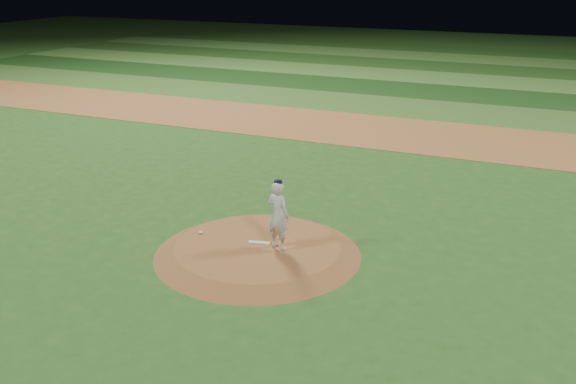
{
  "coord_description": "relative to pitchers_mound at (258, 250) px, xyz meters",
  "views": [
    {
      "loc": [
        7.0,
        -13.87,
        7.36
      ],
      "look_at": [
        0.0,
        2.0,
        1.1
      ],
      "focal_mm": 40.0,
      "sensor_mm": 36.0,
      "label": 1
    }
  ],
  "objects": [
    {
      "name": "pitcher_on_mound",
      "position": [
        0.57,
        0.09,
        1.06
      ],
      "size": [
        0.77,
        0.61,
        1.9
      ],
      "color": "silver",
      "rests_on": "pitchers_mound"
    },
    {
      "name": "outfield_stripe_5",
      "position": [
        0.0,
        44.5,
        -0.12
      ],
      "size": [
        70.0,
        5.0,
        0.02
      ],
      "primitive_type": "cube",
      "color": "#224F19",
      "rests_on": "ground"
    },
    {
      "name": "pitching_rubber",
      "position": [
        -0.03,
        0.16,
        0.14
      ],
      "size": [
        0.6,
        0.28,
        0.03
      ],
      "primitive_type": "cube",
      "rotation": [
        0.0,
        0.0,
        0.24
      ],
      "color": "silver",
      "rests_on": "pitchers_mound"
    },
    {
      "name": "infield_dirt_band",
      "position": [
        0.0,
        14.0,
        -0.12
      ],
      "size": [
        70.0,
        6.0,
        0.02
      ],
      "primitive_type": "cube",
      "color": "#975E2F",
      "rests_on": "ground"
    },
    {
      "name": "outfield_stripe_3",
      "position": [
        0.0,
        34.5,
        -0.12
      ],
      "size": [
        70.0,
        5.0,
        0.02
      ],
      "primitive_type": "cube",
      "color": "#214B18",
      "rests_on": "ground"
    },
    {
      "name": "pitchers_mound",
      "position": [
        0.0,
        0.0,
        0.0
      ],
      "size": [
        5.5,
        5.5,
        0.25
      ],
      "primitive_type": "cone",
      "color": "brown",
      "rests_on": "ground"
    },
    {
      "name": "outfield_stripe_4",
      "position": [
        0.0,
        39.5,
        -0.12
      ],
      "size": [
        70.0,
        5.0,
        0.02
      ],
      "primitive_type": "cube",
      "color": "#3F752A",
      "rests_on": "ground"
    },
    {
      "name": "outfield_stripe_2",
      "position": [
        0.0,
        29.5,
        -0.12
      ],
      "size": [
        70.0,
        5.0,
        0.02
      ],
      "primitive_type": "cube",
      "color": "#42782B",
      "rests_on": "ground"
    },
    {
      "name": "outfield_stripe_1",
      "position": [
        0.0,
        24.5,
        -0.12
      ],
      "size": [
        70.0,
        5.0,
        0.02
      ],
      "primitive_type": "cube",
      "color": "#184014",
      "rests_on": "ground"
    },
    {
      "name": "ground",
      "position": [
        0.0,
        0.0,
        -0.12
      ],
      "size": [
        120.0,
        120.0,
        0.0
      ],
      "primitive_type": "plane",
      "color": "#27551B",
      "rests_on": "ground"
    },
    {
      "name": "outfield_stripe_0",
      "position": [
        0.0,
        19.5,
        -0.12
      ],
      "size": [
        70.0,
        5.0,
        0.02
      ],
      "primitive_type": "cube",
      "color": "#396524",
      "rests_on": "ground"
    },
    {
      "name": "rosin_bag",
      "position": [
        -1.8,
        0.07,
        0.16
      ],
      "size": [
        0.13,
        0.13,
        0.07
      ],
      "primitive_type": "ellipsoid",
      "color": "silver",
      "rests_on": "pitchers_mound"
    }
  ]
}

